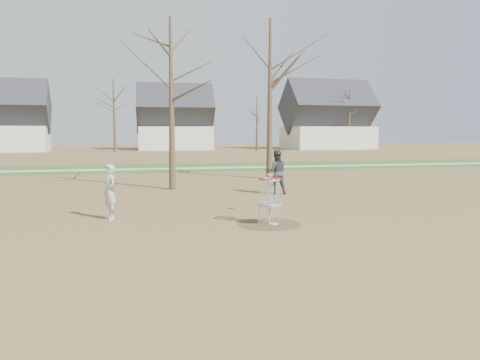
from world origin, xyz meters
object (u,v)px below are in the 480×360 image
player_standing (110,192)px  player_throwing (276,172)px  disc_grounded (274,224)px  disc_golf_basket (270,192)px

player_standing → player_throwing: size_ratio=0.89×
player_throwing → player_standing: bearing=42.3°
player_standing → disc_grounded: 4.88m
player_throwing → disc_grounded: size_ratio=8.28×
player_standing → disc_golf_basket: size_ratio=1.20×
disc_golf_basket → disc_grounded: bearing=-24.7°
player_standing → disc_golf_basket: player_standing is taller
player_throwing → disc_grounded: (-1.93, -6.08, -0.89)m
disc_grounded → disc_golf_basket: (-0.12, 0.06, 0.89)m
player_standing → disc_golf_basket: bearing=46.1°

